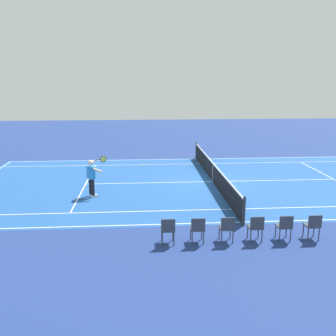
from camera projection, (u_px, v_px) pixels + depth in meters
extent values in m
plane|color=navy|center=(213.00, 182.00, 18.75)|extent=(60.00, 60.00, 0.00)
cube|color=#1E4C93|center=(213.00, 182.00, 18.75)|extent=(24.20, 11.40, 0.00)
cube|color=white|center=(197.00, 159.00, 24.08)|extent=(23.80, 0.05, 0.01)
cube|color=white|center=(241.00, 222.00, 13.42)|extent=(23.80, 0.05, 0.01)
cube|color=white|center=(200.00, 164.00, 22.74)|extent=(23.80, 0.05, 0.01)
cube|color=white|center=(232.00, 209.00, 14.76)|extent=(23.80, 0.05, 0.01)
cube|color=white|center=(86.00, 184.00, 18.31)|extent=(0.05, 8.22, 0.01)
cube|color=white|center=(334.00, 179.00, 19.19)|extent=(0.05, 8.22, 0.01)
cube|color=white|center=(213.00, 182.00, 18.75)|extent=(12.80, 0.05, 0.01)
cylinder|color=#2D2D33|center=(196.00, 150.00, 24.25)|extent=(0.10, 0.10, 1.08)
cylinder|color=#2D2D33|center=(244.00, 211.00, 13.00)|extent=(0.10, 0.10, 1.08)
cube|color=black|center=(213.00, 173.00, 18.65)|extent=(0.02, 11.60, 0.88)
cube|color=white|center=(213.00, 163.00, 18.53)|extent=(0.04, 11.60, 0.06)
cube|color=white|center=(213.00, 173.00, 18.65)|extent=(0.04, 0.06, 0.88)
cylinder|color=black|center=(93.00, 187.00, 16.19)|extent=(0.15, 0.15, 0.74)
cube|color=white|center=(95.00, 196.00, 16.32)|extent=(0.30, 0.24, 0.09)
cylinder|color=black|center=(91.00, 186.00, 16.38)|extent=(0.15, 0.15, 0.74)
cube|color=white|center=(92.00, 194.00, 16.51)|extent=(0.30, 0.24, 0.09)
cube|color=#2884D1|center=(91.00, 172.00, 16.13)|extent=(0.41, 0.45, 0.56)
sphere|color=beige|center=(90.00, 163.00, 16.03)|extent=(0.23, 0.23, 0.23)
cylinder|color=beige|center=(97.00, 170.00, 15.98)|extent=(0.42, 0.18, 0.26)
cylinder|color=beige|center=(92.00, 163.00, 16.37)|extent=(0.33, 0.38, 0.30)
cylinder|color=#232326|center=(97.00, 160.00, 16.58)|extent=(0.26, 0.18, 0.04)
torus|color=#232326|center=(103.00, 159.00, 16.74)|extent=(0.28, 0.19, 0.31)
cylinder|color=#C6D84C|center=(103.00, 159.00, 16.74)|extent=(0.23, 0.15, 0.27)
sphere|color=#CCE01E|center=(143.00, 166.00, 22.08)|extent=(0.07, 0.07, 0.07)
cylinder|color=#38383D|center=(303.00, 230.00, 12.15)|extent=(0.04, 0.04, 0.44)
cylinder|color=#38383D|center=(314.00, 230.00, 12.17)|extent=(0.04, 0.04, 0.44)
cylinder|color=#38383D|center=(308.00, 235.00, 11.80)|extent=(0.04, 0.04, 0.44)
cylinder|color=#38383D|center=(319.00, 234.00, 11.82)|extent=(0.04, 0.04, 0.44)
cube|color=#333842|center=(312.00, 225.00, 11.93)|extent=(0.44, 0.44, 0.04)
cube|color=#333842|center=(315.00, 221.00, 11.68)|extent=(0.44, 0.04, 0.40)
cylinder|color=#38383D|center=(276.00, 231.00, 12.08)|extent=(0.04, 0.04, 0.44)
cylinder|color=#38383D|center=(286.00, 231.00, 12.11)|extent=(0.04, 0.04, 0.44)
cylinder|color=#38383D|center=(280.00, 236.00, 11.73)|extent=(0.04, 0.04, 0.44)
cylinder|color=#38383D|center=(291.00, 235.00, 11.76)|extent=(0.04, 0.04, 0.44)
cube|color=#333842|center=(284.00, 226.00, 11.87)|extent=(0.44, 0.44, 0.04)
cube|color=#333842|center=(286.00, 222.00, 11.62)|extent=(0.44, 0.04, 0.40)
cylinder|color=#38383D|center=(248.00, 232.00, 12.02)|extent=(0.04, 0.04, 0.44)
cylinder|color=#38383D|center=(258.00, 232.00, 12.04)|extent=(0.04, 0.04, 0.44)
cylinder|color=#38383D|center=(251.00, 236.00, 11.67)|extent=(0.04, 0.04, 0.44)
cylinder|color=#38383D|center=(262.00, 236.00, 11.69)|extent=(0.04, 0.04, 0.44)
cube|color=#333842|center=(255.00, 227.00, 11.80)|extent=(0.44, 0.44, 0.04)
cube|color=#333842|center=(257.00, 223.00, 11.56)|extent=(0.44, 0.04, 0.40)
cylinder|color=#38383D|center=(219.00, 233.00, 11.95)|extent=(0.04, 0.04, 0.44)
cylinder|color=#38383D|center=(230.00, 232.00, 11.98)|extent=(0.04, 0.04, 0.44)
cylinder|color=#38383D|center=(222.00, 237.00, 11.61)|extent=(0.04, 0.04, 0.44)
cylinder|color=#38383D|center=(233.00, 237.00, 11.63)|extent=(0.04, 0.04, 0.44)
cube|color=#333842|center=(226.00, 228.00, 11.74)|extent=(0.44, 0.44, 0.04)
cube|color=#333842|center=(228.00, 224.00, 11.49)|extent=(0.44, 0.04, 0.40)
cylinder|color=#38383D|center=(191.00, 233.00, 11.89)|extent=(0.04, 0.04, 0.44)
cylinder|color=#38383D|center=(202.00, 233.00, 11.91)|extent=(0.04, 0.04, 0.44)
cylinder|color=#38383D|center=(192.00, 238.00, 11.54)|extent=(0.04, 0.04, 0.44)
cylinder|color=#38383D|center=(204.00, 238.00, 11.57)|extent=(0.04, 0.04, 0.44)
cube|color=#333842|center=(197.00, 229.00, 11.67)|extent=(0.44, 0.44, 0.04)
cube|color=#333842|center=(198.00, 225.00, 11.43)|extent=(0.44, 0.04, 0.40)
cylinder|color=#38383D|center=(162.00, 234.00, 11.83)|extent=(0.04, 0.04, 0.44)
cylinder|color=#38383D|center=(173.00, 234.00, 11.85)|extent=(0.04, 0.04, 0.44)
cylinder|color=#38383D|center=(162.00, 239.00, 11.48)|extent=(0.04, 0.04, 0.44)
cylinder|color=#38383D|center=(174.00, 239.00, 11.50)|extent=(0.04, 0.04, 0.44)
cube|color=#333842|center=(168.00, 229.00, 11.61)|extent=(0.44, 0.44, 0.04)
cube|color=#333842|center=(168.00, 225.00, 11.36)|extent=(0.44, 0.04, 0.40)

